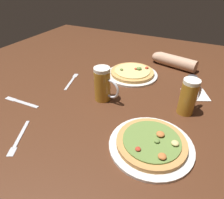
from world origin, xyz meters
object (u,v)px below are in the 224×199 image
napkin_folded (195,94)px  pizza_plate_near (151,143)px  fork_spare (19,138)px  beer_mug_amber (103,85)px  fork_left (72,81)px  pizza_plate_far (132,73)px  beer_mug_dark (189,97)px  diner_arm (172,61)px  ramekin_sauce (192,79)px  knife_right (21,102)px

napkin_folded → pizza_plate_near: bearing=-102.9°
pizza_plate_near → fork_spare: size_ratio=1.74×
beer_mug_amber → fork_spare: bearing=-113.1°
napkin_folded → fork_spare: size_ratio=0.67×
pizza_plate_near → fork_left: pizza_plate_near is taller
pizza_plate_far → pizza_plate_near: bearing=-61.5°
napkin_folded → fork_left: napkin_folded is taller
pizza_plate_near → pizza_plate_far: (-0.28, 0.52, 0.00)m
fork_left → beer_mug_dark: bearing=-0.6°
napkin_folded → pizza_plate_far: bearing=170.6°
fork_spare → diner_arm: size_ratio=0.59×
pizza_plate_near → ramekin_sauce: (0.07, 0.61, 0.00)m
beer_mug_dark → knife_right: (-0.76, -0.29, -0.08)m
fork_left → knife_right: size_ratio=0.94×
pizza_plate_near → beer_mug_dark: bearing=74.2°
diner_arm → pizza_plate_near: bearing=-83.1°
beer_mug_amber → pizza_plate_near: bearing=-32.9°
beer_mug_dark → diner_arm: size_ratio=0.55×
napkin_folded → diner_arm: bearing=122.3°
beer_mug_amber → knife_right: bearing=-149.5°
diner_arm → beer_mug_amber: bearing=-111.7°
beer_mug_dark → knife_right: beer_mug_dark is taller
pizza_plate_near → napkin_folded: 0.47m
napkin_folded → ramekin_sauce: bearing=104.5°
pizza_plate_near → napkin_folded: (0.11, 0.46, -0.01)m
napkin_folded → fork_left: 0.71m
beer_mug_amber → ramekin_sauce: bearing=46.3°
beer_mug_dark → ramekin_sauce: (-0.01, 0.33, -0.07)m
fork_left → ramekin_sauce: bearing=26.1°
beer_mug_amber → pizza_plate_far: bearing=83.8°
knife_right → diner_arm: bearing=53.0°
diner_arm → fork_spare: bearing=-112.3°
ramekin_sauce → knife_right: bearing=-140.5°
ramekin_sauce → diner_arm: 0.23m
pizza_plate_near → ramekin_sauce: size_ratio=5.55×
ramekin_sauce → beer_mug_dark: bearing=-87.5°
napkin_folded → fork_spare: 0.89m
pizza_plate_near → fork_spare: (-0.49, -0.19, -0.01)m
pizza_plate_far → beer_mug_dark: beer_mug_dark is taller
pizza_plate_near → beer_mug_amber: beer_mug_amber is taller
napkin_folded → beer_mug_amber: bearing=-149.2°
pizza_plate_near → knife_right: 0.68m
ramekin_sauce → fork_spare: ramekin_sauce is taller
beer_mug_dark → fork_spare: size_ratio=0.93×
pizza_plate_far → fork_spare: (-0.21, -0.72, -0.01)m
pizza_plate_far → napkin_folded: (0.39, -0.06, -0.01)m
pizza_plate_far → napkin_folded: 0.40m
pizza_plate_far → knife_right: (-0.40, -0.53, -0.01)m
diner_arm → napkin_folded: bearing=-57.7°
fork_left → diner_arm: (0.49, 0.48, 0.04)m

